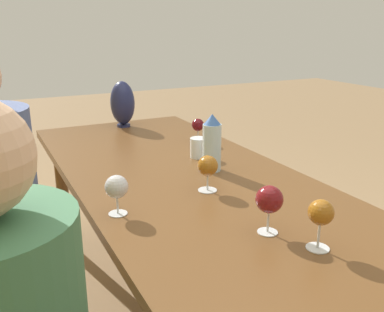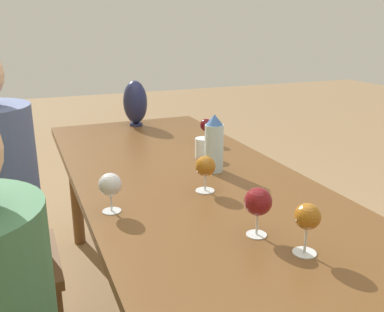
# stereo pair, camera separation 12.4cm
# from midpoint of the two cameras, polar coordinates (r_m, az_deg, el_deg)

# --- Properties ---
(dining_table) EXTENTS (2.51, 0.89, 0.74)m
(dining_table) POSITION_cam_midpoint_polar(r_m,az_deg,el_deg) (1.65, -0.44, -6.66)
(dining_table) COLOR brown
(dining_table) RESTS_ON ground_plane
(water_bottle) EXTENTS (0.08, 0.08, 0.24)m
(water_bottle) POSITION_cam_midpoint_polar(r_m,az_deg,el_deg) (1.79, 0.69, 1.67)
(water_bottle) COLOR silver
(water_bottle) RESTS_ON dining_table
(water_tumbler) EXTENTS (0.08, 0.08, 0.09)m
(water_tumbler) POSITION_cam_midpoint_polar(r_m,az_deg,el_deg) (1.99, -0.89, 1.10)
(water_tumbler) COLOR silver
(water_tumbler) RESTS_ON dining_table
(vase) EXTENTS (0.14, 0.14, 0.27)m
(vase) POSITION_cam_midpoint_polar(r_m,az_deg,el_deg) (2.61, -10.60, 6.91)
(vase) COLOR #1E234C
(vase) RESTS_ON dining_table
(wine_glass_0) EXTENTS (0.08, 0.08, 0.14)m
(wine_glass_0) POSITION_cam_midpoint_polar(r_m,az_deg,el_deg) (1.58, -0.03, -1.44)
(wine_glass_0) COLOR silver
(wine_glass_0) RESTS_ON dining_table
(wine_glass_1) EXTENTS (0.08, 0.08, 0.13)m
(wine_glass_1) POSITION_cam_midpoint_polar(r_m,az_deg,el_deg) (1.42, -12.52, -4.16)
(wine_glass_1) COLOR silver
(wine_glass_1) RESTS_ON dining_table
(wine_glass_2) EXTENTS (0.07, 0.07, 0.15)m
(wine_glass_2) POSITION_cam_midpoint_polar(r_m,az_deg,el_deg) (1.21, 13.99, -7.53)
(wine_glass_2) COLOR silver
(wine_glass_2) RESTS_ON dining_table
(wine_glass_3) EXTENTS (0.08, 0.08, 0.15)m
(wine_glass_3) POSITION_cam_midpoint_polar(r_m,az_deg,el_deg) (1.27, 7.58, -5.88)
(wine_glass_3) COLOR silver
(wine_glass_3) RESTS_ON dining_table
(wine_glass_6) EXTENTS (0.07, 0.07, 0.13)m
(wine_glass_6) POSITION_cam_midpoint_polar(r_m,az_deg,el_deg) (2.23, -0.81, 4.07)
(wine_glass_6) COLOR silver
(wine_glass_6) RESTS_ON dining_table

